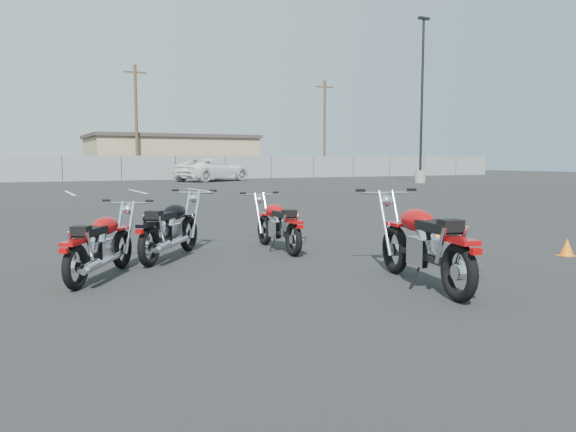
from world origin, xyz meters
name	(u,v)px	position (x,y,z in m)	size (l,w,h in m)	color
ground	(295,267)	(0.00, 0.00, 0.00)	(120.00, 120.00, 0.00)	black
motorcycle_front_red	(101,245)	(-2.53, 0.40, 0.43)	(1.36, 1.78, 0.94)	black
motorcycle_second_black	(171,229)	(-1.37, 1.42, 0.46)	(1.60, 1.81, 1.00)	black
motorcycle_third_red	(279,225)	(0.43, 1.39, 0.42)	(0.73, 1.89, 0.92)	black
motorcycle_rear_red	(425,244)	(0.80, -1.78, 0.50)	(0.97, 2.25, 1.11)	black
training_cone_near	(437,233)	(3.35, 0.87, 0.17)	(0.28, 0.28, 0.34)	orange
training_cone_far	(567,247)	(4.21, -1.12, 0.13)	(0.23, 0.23, 0.27)	orange
light_pole_east	(421,140)	(20.50, 21.79, 2.74)	(0.80, 0.70, 10.46)	gray
chainlink_fence	(62,168)	(0.00, 35.00, 0.90)	(80.06, 0.06, 1.80)	slate
tan_building_east	(170,156)	(10.00, 44.00, 1.86)	(14.40, 9.40, 3.70)	tan
utility_pole_c	(136,120)	(6.00, 39.00, 4.69)	(1.80, 0.24, 9.00)	#402F1E
utility_pole_d	(325,126)	(24.00, 40.00, 4.69)	(1.80, 0.24, 9.00)	#402F1E
parking_line_stripes	(33,194)	(-2.50, 20.00, 0.00)	(15.12, 4.00, 0.01)	silver
white_van	(213,163)	(9.52, 30.78, 1.26)	(6.64, 2.66, 2.52)	white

